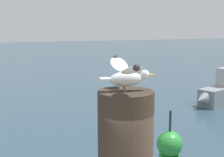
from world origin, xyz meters
TOP-DOWN VIEW (x-y plane):
  - seagull at (-1.06, -0.34)m, footprint 0.39×0.61m
  - boat_grey at (7.10, 7.69)m, footprint 3.66×1.84m
  - channel_buoy at (1.68, 3.28)m, footprint 0.56×0.56m

SIDE VIEW (x-z plane):
  - channel_buoy at x=1.68m, z-range -0.19..1.14m
  - boat_grey at x=7.10m, z-range -1.63..2.61m
  - seagull at x=-1.06m, z-range 2.66..2.88m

